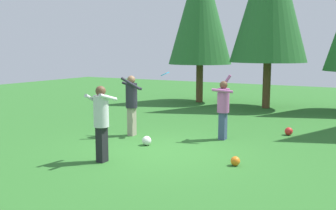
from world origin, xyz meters
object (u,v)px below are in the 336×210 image
ball_orange (235,161)px  tree_left (200,7)px  ball_white (147,141)px  person_bystander (101,117)px  person_catcher (132,100)px  ball_red (289,131)px  person_thrower (223,105)px  frisbee (165,74)px

ball_orange → tree_left: 11.30m
ball_white → person_bystander: bearing=-92.2°
person_catcher → ball_orange: bearing=-49.4°
person_catcher → ball_orange: person_catcher is taller
person_bystander → ball_red: size_ratio=7.30×
person_thrower → ball_white: person_thrower is taller
person_thrower → ball_red: person_thrower is taller
person_thrower → ball_red: size_ratio=7.75×
frisbee → tree_left: 8.04m
person_bystander → tree_left: (-2.31, 10.29, 3.50)m
ball_red → ball_white: size_ratio=0.95×
person_bystander → ball_white: (0.07, 1.77, -0.91)m
ball_orange → ball_red: (0.37, 3.68, 0.01)m
person_catcher → ball_orange: (3.70, -1.36, -0.96)m
person_thrower → frisbee: size_ratio=5.32×
frisbee → tree_left: bearing=107.0°
ball_orange → ball_red: size_ratio=0.88×
ball_orange → tree_left: size_ratio=0.03×
ball_orange → tree_left: tree_left is taller
ball_red → tree_left: 8.83m
frisbee → ball_white: 2.14m
person_thrower → person_catcher: size_ratio=1.03×
ball_red → ball_white: (-3.04, -3.11, 0.01)m
frisbee → ball_orange: 3.80m
frisbee → ball_white: frisbee is taller
ball_white → tree_left: tree_left is taller
ball_orange → person_thrower: bearing=117.7°
person_thrower → ball_white: (-1.52, -1.63, -0.87)m
frisbee → ball_white: (0.16, -1.27, -1.71)m
ball_white → tree_left: (-2.38, 8.52, 4.41)m
person_catcher → tree_left: (-1.35, 7.73, 3.46)m
ball_red → person_catcher: bearing=-150.3°
person_catcher → tree_left: 8.58m
tree_left → ball_orange: bearing=-61.0°
person_catcher → frisbee: bearing=0.0°
person_catcher → person_bystander: (0.96, -2.56, -0.03)m
person_catcher → ball_red: size_ratio=7.51×
frisbee → ball_red: (3.20, 1.84, -1.71)m
person_catcher → person_bystander: 2.73m
person_bystander → ball_orange: 3.13m
person_thrower → ball_orange: 2.64m
person_catcher → ball_red: bearing=0.5°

